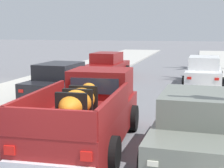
% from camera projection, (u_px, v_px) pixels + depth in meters
% --- Properties ---
extents(sidewalk_left, '(4.85, 60.00, 0.12)m').
position_uv_depth(sidewalk_left, '(47.00, 85.00, 17.91)').
color(sidewalk_left, '#B2AFA8').
rests_on(sidewalk_left, ground).
extents(curb_left, '(0.16, 60.00, 0.10)m').
position_uv_depth(curb_left, '(65.00, 86.00, 17.65)').
color(curb_left, silver).
rests_on(curb_left, ground).
extents(pickup_truck, '(2.40, 5.30, 1.80)m').
position_uv_depth(pickup_truck, '(88.00, 113.00, 8.82)').
color(pickup_truck, maroon).
rests_on(pickup_truck, ground).
extents(car_left_near, '(2.09, 4.29, 1.54)m').
position_uv_depth(car_left_near, '(204.00, 72.00, 18.04)').
color(car_left_near, silver).
rests_on(car_left_near, ground).
extents(car_right_near, '(2.20, 4.33, 1.54)m').
position_uv_depth(car_right_near, '(60.00, 82.00, 14.63)').
color(car_right_near, black).
rests_on(car_right_near, ground).
extents(car_left_mid, '(2.11, 4.30, 1.54)m').
position_uv_depth(car_left_mid, '(194.00, 128.00, 7.88)').
color(car_left_mid, slate).
rests_on(car_left_mid, ground).
extents(car_left_far, '(2.20, 4.33, 1.54)m').
position_uv_depth(car_left_far, '(107.00, 66.00, 21.00)').
color(car_left_far, maroon).
rests_on(car_left_far, ground).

